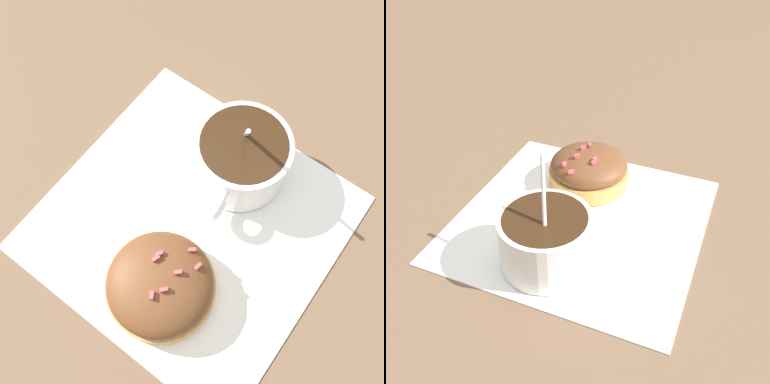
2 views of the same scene
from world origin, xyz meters
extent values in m
plane|color=brown|center=(0.00, 0.00, 0.00)|extent=(3.00, 3.00, 0.00)
cube|color=white|center=(0.00, 0.00, 0.00)|extent=(0.29, 0.29, 0.00)
cylinder|color=white|center=(-0.07, 0.01, 0.03)|extent=(0.09, 0.09, 0.06)
cylinder|color=#331E0F|center=(-0.07, 0.01, 0.06)|extent=(0.08, 0.08, 0.01)
torus|color=white|center=(-0.02, 0.02, 0.03)|extent=(0.04, 0.01, 0.04)
ellipsoid|color=silver|center=(-0.05, 0.02, 0.01)|extent=(0.03, 0.02, 0.01)
cylinder|color=silver|center=(-0.08, 0.01, 0.07)|extent=(0.06, 0.02, 0.11)
cylinder|color=#D19347|center=(0.07, 0.01, 0.01)|extent=(0.10, 0.10, 0.02)
ellipsoid|color=brown|center=(0.07, 0.01, 0.03)|extent=(0.10, 0.10, 0.04)
cube|color=#EA4C56|center=(0.06, 0.02, 0.05)|extent=(0.01, 0.01, 0.00)
cube|color=#EA4C56|center=(0.08, 0.02, 0.05)|extent=(0.01, 0.01, 0.00)
cube|color=#EA4C56|center=(0.08, 0.01, 0.05)|extent=(0.01, 0.01, 0.00)
cube|color=#EA4C56|center=(0.03, 0.02, 0.04)|extent=(0.01, 0.01, 0.00)
cube|color=#EA4C56|center=(0.05, 0.00, 0.05)|extent=(0.01, 0.01, 0.00)
cube|color=#EA4C56|center=(0.04, 0.03, 0.04)|extent=(0.01, 0.00, 0.00)
cube|color=#EA4C56|center=(0.06, 0.00, 0.05)|extent=(0.01, 0.01, 0.00)
camera|label=1|loc=(0.12, 0.08, 0.43)|focal=42.00mm
camera|label=2|loc=(-0.38, -0.11, 0.34)|focal=42.00mm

